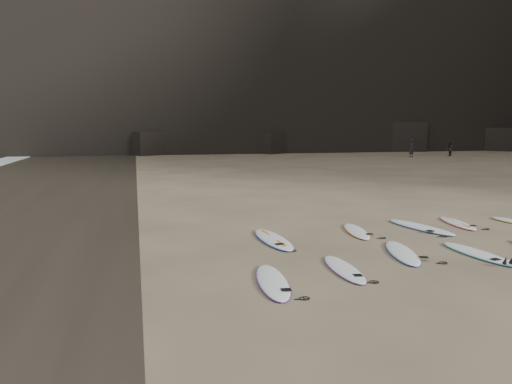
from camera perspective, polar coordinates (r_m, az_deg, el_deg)
ground at (r=13.09m, az=19.55°, el=-6.94°), size 240.00×240.00×0.00m
surfboard_0 at (r=10.32m, az=1.89°, el=-10.14°), size 0.88×2.49×0.09m
surfboard_1 at (r=11.35m, az=10.01°, el=-8.61°), size 0.69×2.27×0.08m
surfboard_2 at (r=13.07m, az=16.35°, el=-6.63°), size 1.24×2.55×0.09m
surfboard_3 at (r=13.61m, az=24.01°, el=-6.41°), size 0.75×2.51×0.09m
surfboard_5 at (r=13.97m, az=1.96°, el=-5.38°), size 0.79×2.81×0.10m
surfboard_6 at (r=15.34m, az=11.40°, el=-4.38°), size 0.97×2.35×0.08m
surfboard_7 at (r=16.42m, az=18.29°, el=-3.80°), size 1.20×2.81×0.10m
surfboard_8 at (r=17.51m, az=22.04°, el=-3.31°), size 0.91×2.32×0.08m
person_a at (r=52.82m, az=17.31°, el=4.82°), size 0.78×0.65×1.83m
person_b at (r=55.76m, az=21.24°, el=4.63°), size 0.74×0.87×1.54m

